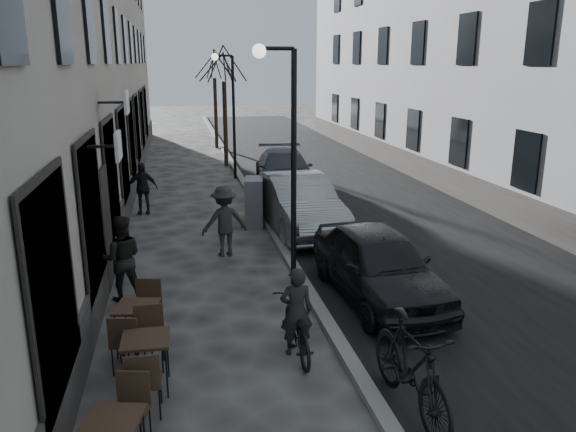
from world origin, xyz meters
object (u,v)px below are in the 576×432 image
object	(u,v)px
pedestrian_near	(121,258)
pedestrian_far	(142,188)
streetlamp_far	(229,102)
pedestrian_mid	(224,221)
streetlamp_near	(286,142)
utility_cabinet	(254,202)
tree_far	(214,64)
car_mid	(299,203)
bicycle	(296,328)
car_far	(284,170)
moped	(411,367)
tree_near	(224,64)
bistro_set_c	(138,324)
car_near	(378,264)
bistro_set_b	(147,358)

from	to	relation	value
pedestrian_near	pedestrian_far	bearing A→B (deg)	-94.12
streetlamp_far	pedestrian_mid	world-z (taller)	streetlamp_far
streetlamp_near	utility_cabinet	bearing A→B (deg)	90.25
tree_far	car_mid	distance (m)	17.43
tree_far	pedestrian_mid	distance (m)	19.18
bicycle	car_far	distance (m)	12.73
tree_far	moped	bearing A→B (deg)	-88.42
pedestrian_far	car_far	distance (m)	5.82
tree_near	pedestrian_mid	size ratio (longest dim) A/B	3.17
tree_far	streetlamp_far	bearing A→B (deg)	-90.46
utility_cabinet	car_mid	xyz separation A→B (m)	(1.19, -0.76, 0.09)
streetlamp_far	utility_cabinet	size ratio (longest dim) A/B	3.56
pedestrian_mid	pedestrian_far	bearing A→B (deg)	-74.31
bistro_set_c	car_near	size ratio (longest dim) A/B	0.39
pedestrian_far	tree_near	bearing A→B (deg)	68.78
car_near	moped	world-z (taller)	car_near
bistro_set_b	car_far	distance (m)	13.95
pedestrian_mid	pedestrian_near	bearing A→B (deg)	35.49
moped	pedestrian_near	bearing A→B (deg)	127.89
tree_far	bicycle	distance (m)	24.37
tree_near	bistro_set_c	world-z (taller)	tree_near
pedestrian_mid	car_far	world-z (taller)	pedestrian_mid
utility_cabinet	bicycle	xyz separation A→B (m)	(-0.39, -7.80, -0.25)
streetlamp_far	moped	distance (m)	17.11
streetlamp_far	tree_near	bearing A→B (deg)	88.62
streetlamp_far	pedestrian_near	xyz separation A→B (m)	(-3.43, -12.11, -2.27)
tree_near	pedestrian_near	world-z (taller)	tree_near
tree_far	moped	world-z (taller)	tree_far
car_mid	car_far	xyz separation A→B (m)	(0.63, 5.49, -0.06)
utility_cabinet	pedestrian_near	distance (m)	5.98
pedestrian_mid	car_far	distance (m)	7.87
pedestrian_far	pedestrian_mid	bearing A→B (deg)	-62.63
pedestrian_mid	moped	distance (m)	7.41
utility_cabinet	car_near	bearing A→B (deg)	-63.46
bistro_set_b	bicycle	xyz separation A→B (m)	(2.39, 0.63, -0.05)
tree_near	car_near	size ratio (longest dim) A/B	1.30
car_mid	pedestrian_far	bearing A→B (deg)	144.43
streetlamp_far	pedestrian_far	size ratio (longest dim) A/B	3.05
utility_cabinet	pedestrian_far	world-z (taller)	pedestrian_far
tree_near	car_far	size ratio (longest dim) A/B	1.12
bistro_set_b	utility_cabinet	xyz separation A→B (m)	(2.78, 8.43, 0.20)
bistro_set_c	pedestrian_near	bearing A→B (deg)	112.14
pedestrian_mid	car_near	distance (m)	4.38
pedestrian_far	car_near	distance (m)	9.43
tree_near	utility_cabinet	world-z (taller)	tree_near
utility_cabinet	pedestrian_mid	world-z (taller)	pedestrian_mid
tree_near	bistro_set_b	size ratio (longest dim) A/B	3.36
tree_far	pedestrian_far	world-z (taller)	tree_far
car_near	streetlamp_far	bearing A→B (deg)	93.95
car_near	car_mid	size ratio (longest dim) A/B	0.89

